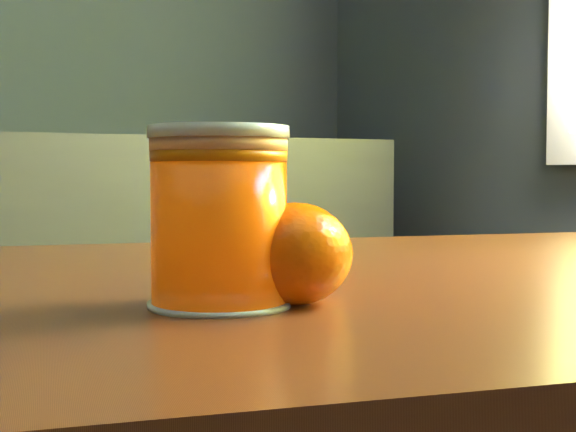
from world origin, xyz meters
name	(u,v)px	position (x,y,z in m)	size (l,w,h in m)	color
table	(349,388)	(0.91, 0.17, 0.65)	(1.07, 0.82, 0.74)	#612C18
juice_glass	(219,218)	(0.76, 0.06, 0.80)	(0.09, 0.09, 0.11)	#EB4F04
orange_front	(299,245)	(0.84, 0.12, 0.77)	(0.07, 0.07, 0.06)	#F25D04
orange_back	(279,243)	(0.86, 0.18, 0.77)	(0.06, 0.06, 0.05)	#F25D04
orange_extra	(295,254)	(0.81, 0.04, 0.77)	(0.07, 0.07, 0.06)	#F25D04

